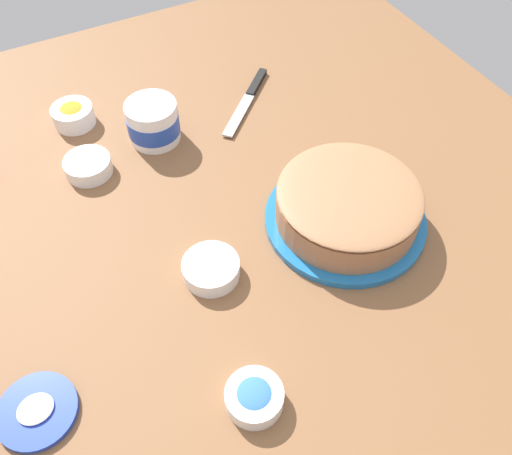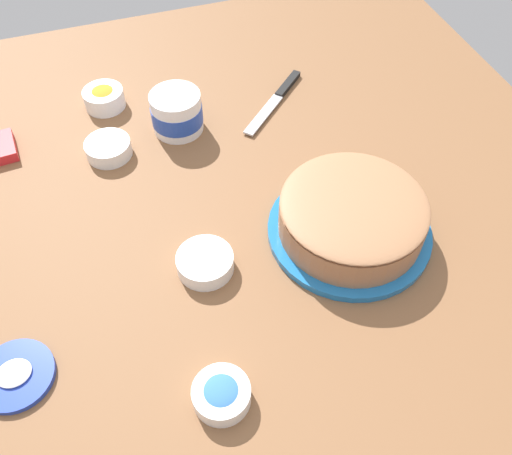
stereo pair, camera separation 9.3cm
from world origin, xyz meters
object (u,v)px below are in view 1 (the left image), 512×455
object	(u,v)px
sprinkle_bowl_blue	(254,397)
frosting_tub_lid	(37,411)
sprinkle_bowl_green	(88,166)
sprinkle_bowl_pink	(211,269)
sprinkle_bowl_orange	(73,114)
spreading_knife	(250,96)
frosted_cake	(347,207)
frosting_tub	(153,121)

from	to	relation	value
sprinkle_bowl_blue	frosting_tub_lid	bearing A→B (deg)	-24.78
sprinkle_bowl_green	sprinkle_bowl_pink	size ratio (longest dim) A/B	0.94
sprinkle_bowl_pink	sprinkle_bowl_orange	bearing A→B (deg)	-79.07
spreading_knife	sprinkle_bowl_blue	distance (m)	0.68
frosted_cake	sprinkle_bowl_blue	distance (m)	0.37
frosting_tub	frosting_tub_lid	size ratio (longest dim) A/B	0.92
sprinkle_bowl_orange	sprinkle_bowl_blue	size ratio (longest dim) A/B	1.03
frosting_tub_lid	sprinkle_bowl_green	size ratio (longest dim) A/B	1.27
sprinkle_bowl_orange	sprinkle_bowl_blue	bearing A→B (deg)	94.47
frosted_cake	frosting_tub	distance (m)	0.43
frosting_tub	sprinkle_bowl_orange	xyz separation A→B (m)	(0.13, -0.12, -0.02)
frosted_cake	spreading_knife	xyz separation A→B (m)	(-0.01, -0.39, -0.04)
frosted_cake	sprinkle_bowl_blue	xyz separation A→B (m)	(0.30, 0.22, -0.02)
frosting_tub_lid	frosted_cake	bearing A→B (deg)	-171.02
frosted_cake	spreading_knife	distance (m)	0.40
frosting_tub_lid	sprinkle_bowl_orange	size ratio (longest dim) A/B	1.33
frosting_tub	sprinkle_bowl_orange	size ratio (longest dim) A/B	1.23
spreading_knife	sprinkle_bowl_green	world-z (taller)	sprinkle_bowl_green
sprinkle_bowl_blue	spreading_knife	bearing A→B (deg)	-116.70
frosting_tub_lid	sprinkle_bowl_pink	world-z (taller)	sprinkle_bowl_pink
frosted_cake	sprinkle_bowl_green	size ratio (longest dim) A/B	3.19
frosting_tub	frosted_cake	bearing A→B (deg)	120.75
sprinkle_bowl_pink	sprinkle_bowl_blue	distance (m)	0.23
frosted_cake	frosting_tub_lid	bearing A→B (deg)	8.98
frosting_tub	sprinkle_bowl_green	distance (m)	0.15
sprinkle_bowl_green	frosting_tub_lid	bearing A→B (deg)	64.37
frosted_cake	sprinkle_bowl_green	xyz separation A→B (m)	(0.37, -0.33, -0.03)
frosted_cake	frosting_tub_lid	size ratio (longest dim) A/B	2.52
sprinkle_bowl_orange	frosted_cake	bearing A→B (deg)	125.73
sprinkle_bowl_pink	frosting_tub_lid	bearing A→B (deg)	17.49
spreading_knife	frosted_cake	bearing A→B (deg)	88.39
frosting_tub	sprinkle_bowl_blue	world-z (taller)	frosting_tub
frosting_tub	spreading_knife	distance (m)	0.23
spreading_knife	sprinkle_bowl_green	distance (m)	0.38
frosted_cake	sprinkle_bowl_green	bearing A→B (deg)	-42.33
frosting_tub	frosting_tub_lid	xyz separation A→B (m)	(0.35, 0.46, -0.04)
sprinkle_bowl_orange	sprinkle_bowl_blue	distance (m)	0.71
spreading_knife	sprinkle_bowl_orange	xyz separation A→B (m)	(0.36, -0.10, 0.02)
sprinkle_bowl_green	frosting_tub	bearing A→B (deg)	-167.60
frosted_cake	sprinkle_bowl_green	world-z (taller)	frosted_cake
frosted_cake	sprinkle_bowl_blue	size ratio (longest dim) A/B	3.44
frosting_tub	frosting_tub_lid	bearing A→B (deg)	52.38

